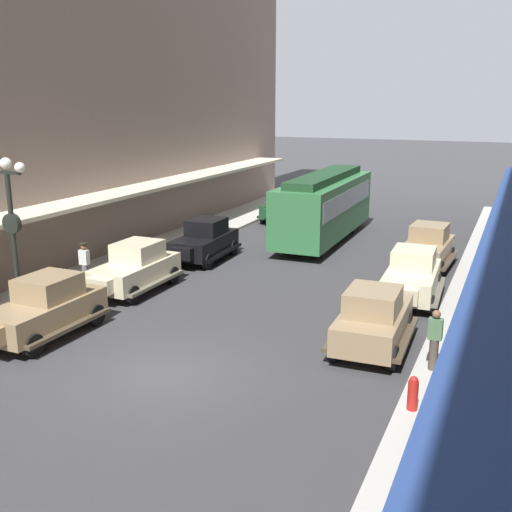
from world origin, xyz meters
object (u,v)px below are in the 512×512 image
parked_car_6 (374,317)px  streetcar (324,204)px  lamp_post_with_clock (13,232)px  parked_car_0 (428,246)px  parked_car_4 (286,205)px  pedestrian_2 (85,264)px  parked_car_2 (205,239)px  parked_car_1 (135,266)px  parked_car_5 (412,274)px  fire_hydrant (413,393)px  parked_car_3 (45,306)px  pedestrian_1 (498,226)px  pedestrian_4 (435,339)px

parked_car_6 → streetcar: streetcar is taller
lamp_post_with_clock → parked_car_0: bearing=47.5°
parked_car_4 → pedestrian_2: bearing=-97.3°
parked_car_0 → parked_car_6: same height
parked_car_2 → pedestrian_2: parked_car_2 is taller
parked_car_1 → parked_car_6: same height
parked_car_0 → parked_car_2: (-9.36, -2.77, 0.00)m
parked_car_1 → parked_car_2: size_ratio=0.99×
parked_car_1 → parked_car_2: bearing=87.7°
parked_car_2 → parked_car_4: bearing=89.8°
parked_car_5 → streetcar: (-5.77, 7.84, 0.96)m
lamp_post_with_clock → fire_hydrant: 13.02m
parked_car_2 → pedestrian_2: size_ratio=2.58×
lamp_post_with_clock → parked_car_2: bearing=79.4°
parked_car_2 → parked_car_4: size_ratio=1.01×
parked_car_2 → parked_car_3: size_ratio=1.01×
parked_car_6 → pedestrian_1: (2.67, 14.96, 0.07)m
parked_car_4 → pedestrian_1: size_ratio=2.57×
parked_car_6 → parked_car_2: bearing=143.3°
parked_car_5 → parked_car_6: bearing=-92.9°
parked_car_3 → pedestrian_2: parked_car_3 is taller
pedestrian_1 → pedestrian_4: size_ratio=1.02×
parked_car_2 → parked_car_3: bearing=-90.5°
pedestrian_4 → parked_car_1: bearing=165.4°
parked_car_2 → pedestrian_1: size_ratio=2.58×
parked_car_1 → pedestrian_1: 17.89m
parked_car_1 → parked_car_3: bearing=-88.7°
parked_car_1 → fire_hydrant: parked_car_1 is taller
fire_hydrant → pedestrian_4: (0.12, 2.38, 0.43)m
streetcar → pedestrian_4: 15.76m
lamp_post_with_clock → pedestrian_1: size_ratio=3.09×
parked_car_1 → parked_car_5: size_ratio=0.99×
parked_car_5 → lamp_post_with_clock: size_ratio=0.84×
lamp_post_with_clock → pedestrian_4: 13.09m
parked_car_3 → parked_car_1: bearing=91.3°
parked_car_1 → parked_car_6: bearing=-10.9°
streetcar → pedestrian_4: streetcar is taller
pedestrian_4 → streetcar: bearing=118.0°
parked_car_0 → pedestrian_4: size_ratio=2.63×
parked_car_3 → parked_car_2: bearing=89.5°
fire_hydrant → pedestrian_2: pedestrian_2 is taller
pedestrian_2 → parked_car_6: bearing=-5.7°
parked_car_2 → streetcar: streetcar is taller
parked_car_4 → lamp_post_with_clock: lamp_post_with_clock is taller
parked_car_2 → parked_car_5: bearing=-11.8°
parked_car_5 → fire_hydrant: (1.49, -8.44, -0.38)m
parked_car_6 → fire_hydrant: (1.74, -3.52, -0.38)m
fire_hydrant → pedestrian_1: 18.51m
parked_car_2 → lamp_post_with_clock: size_ratio=0.84×
parked_car_5 → pedestrian_2: bearing=-161.8°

